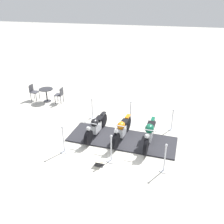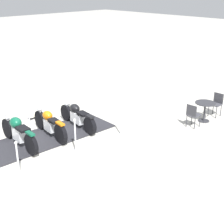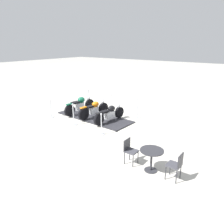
{
  "view_description": "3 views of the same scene",
  "coord_description": "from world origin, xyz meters",
  "views": [
    {
      "loc": [
        8.48,
        1.75,
        5.54
      ],
      "look_at": [
        -0.94,
        -0.67,
        0.77
      ],
      "focal_mm": 39.0,
      "sensor_mm": 36.0,
      "label": 1
    },
    {
      "loc": [
        -8.8,
        5.63,
        4.93
      ],
      "look_at": [
        -1.3,
        -1.66,
        0.82
      ],
      "focal_mm": 53.24,
      "sensor_mm": 36.0,
      "label": 2
    },
    {
      "loc": [
        -8.61,
        -7.61,
        3.99
      ],
      "look_at": [
        -0.17,
        -1.38,
        0.63
      ],
      "focal_mm": 34.64,
      "sensor_mm": 36.0,
      "label": 3
    }
  ],
  "objects": [
    {
      "name": "ground_plane",
      "position": [
        0.0,
        0.0,
        0.0
      ],
      "size": [
        80.0,
        80.0,
        0.0
      ],
      "primitive_type": "plane",
      "color": "beige"
    },
    {
      "name": "stanchion_left_front",
      "position": [
        -1.58,
        -1.82,
        0.34
      ],
      "size": [
        0.31,
        0.31,
        1.03
      ],
      "color": "silver",
      "rests_on": "ground_plane"
    },
    {
      "name": "stanchion_right_front",
      "position": [
        1.38,
        -1.97,
        0.34
      ],
      "size": [
        0.35,
        0.35,
        1.13
      ],
      "color": "silver",
      "rests_on": "ground_plane"
    },
    {
      "name": "motorcycle_copper",
      "position": [
        0.03,
        -0.0,
        0.5
      ],
      "size": [
        2.13,
        0.76,
        0.97
      ],
      "rotation": [
        0.0,
        0.0,
        -0.12
      ],
      "color": "black",
      "rests_on": "display_platform"
    },
    {
      "name": "motorcycle_forest",
      "position": [
        0.09,
        1.13,
        0.54
      ],
      "size": [
        2.25,
        0.67,
        0.98
      ],
      "rotation": [
        0.0,
        0.0,
        -0.05
      ],
      "color": "black",
      "rests_on": "display_platform"
    },
    {
      "name": "cafe_chair_near_table",
      "position": [
        -2.9,
        -4.15,
        0.52
      ],
      "size": [
        0.4,
        0.4,
        0.88
      ],
      "rotation": [
        0.0,
        0.0,
        -1.56
      ],
      "color": "#2D2D33",
      "rests_on": "ground_plane"
    },
    {
      "name": "stanchion_right_mid",
      "position": [
        1.48,
        -0.08,
        0.34
      ],
      "size": [
        0.35,
        0.35,
        1.1
      ],
      "color": "silver",
      "rests_on": "ground_plane"
    },
    {
      "name": "stanchion_left_mid",
      "position": [
        -1.48,
        0.08,
        0.34
      ],
      "size": [
        0.36,
        0.36,
        1.13
      ],
      "color": "silver",
      "rests_on": "ground_plane"
    },
    {
      "name": "info_placard",
      "position": [
        1.85,
        -0.43,
        0.07
      ],
      "size": [
        0.28,
        0.33,
        0.22
      ],
      "rotation": [
        0.0,
        0.0,
        4.66
      ],
      "color": "#333338",
      "rests_on": "ground_plane"
    },
    {
      "name": "cafe_chair_across_table",
      "position": [
        -2.91,
        -5.79,
        0.53
      ],
      "size": [
        0.41,
        0.41,
        0.9
      ],
      "rotation": [
        0.0,
        0.0,
        1.55
      ],
      "color": "#2D2D33",
      "rests_on": "ground_plane"
    },
    {
      "name": "cafe_table",
      "position": [
        -2.89,
        -4.97,
        0.56
      ],
      "size": [
        0.77,
        0.77,
        0.75
      ],
      "color": "#2D2D33",
      "rests_on": "ground_plane"
    },
    {
      "name": "display_platform",
      "position": [
        0.0,
        0.0,
        0.03
      ],
      "size": [
        1.83,
        4.55,
        0.05
      ],
      "primitive_type": "cube",
      "rotation": [
        0.0,
        0.0,
        1.52
      ],
      "color": "#28282D",
      "rests_on": "ground_plane"
    },
    {
      "name": "stanchion_right_rear",
      "position": [
        1.58,
        1.82,
        0.38
      ],
      "size": [
        0.3,
        0.3,
        1.1
      ],
      "color": "silver",
      "rests_on": "ground_plane"
    },
    {
      "name": "motorcycle_black",
      "position": [
        -0.03,
        -1.14,
        0.47
      ],
      "size": [
        2.17,
        0.62,
        0.9
      ],
      "rotation": [
        0.0,
        0.0,
        -0.1
      ],
      "color": "black",
      "rests_on": "display_platform"
    },
    {
      "name": "stanchion_left_rear",
      "position": [
        -1.38,
        1.97,
        0.35
      ],
      "size": [
        0.3,
        0.3,
        1.01
      ],
      "color": "silver",
      "rests_on": "ground_plane"
    }
  ]
}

